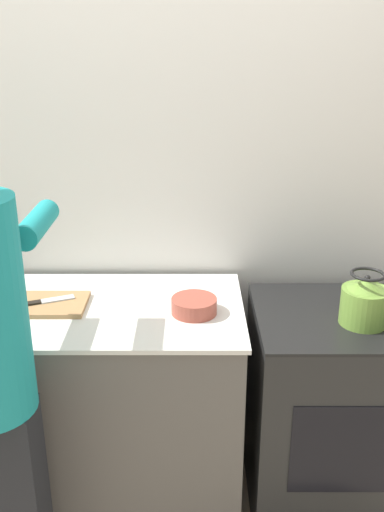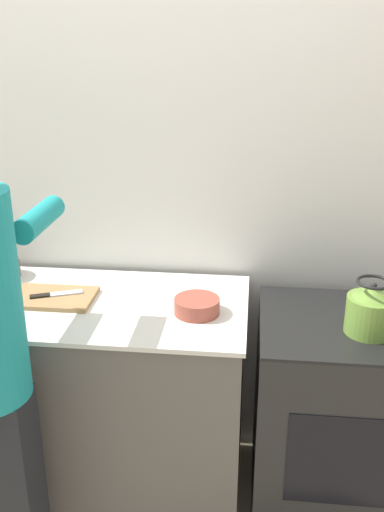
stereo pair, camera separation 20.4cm
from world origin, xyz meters
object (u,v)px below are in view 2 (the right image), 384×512
at_px(cutting_board, 53,297).
at_px(knife, 55,294).
at_px(kettle, 371,311).
at_px(oven, 346,420).
at_px(bowl_prep, 197,306).

distance_m(cutting_board, knife, 0.02).
bearing_deg(kettle, oven, 110.28).
bearing_deg(oven, bowl_prep, -177.09).
bearing_deg(kettle, bowl_prep, 176.30).
bearing_deg(cutting_board, knife, 31.58).
xyz_separation_m(knife, kettle, (1.21, -0.10, 0.04)).
xyz_separation_m(kettle, bowl_prep, (-0.63, 0.04, -0.03)).
relative_size(oven, bowl_prep, 5.09).
height_order(kettle, bowl_prep, kettle).
bearing_deg(knife, cutting_board, -170.67).
relative_size(oven, kettle, 4.31).
bearing_deg(kettle, knife, 175.20).
bearing_deg(bowl_prep, oven, 2.91).
bearing_deg(knife, oven, -23.69).
bearing_deg(bowl_prep, cutting_board, 174.56).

